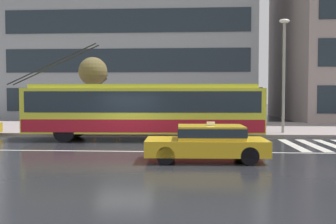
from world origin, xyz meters
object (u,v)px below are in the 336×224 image
object	(u,v)px
pedestrian_at_shelter	(117,116)
pedestrian_approaching_curb	(205,104)
taxi_oncoming_near	(208,141)
street_tree_bare	(93,73)
pedestrian_walking_past	(175,105)
street_lamp	(284,66)
trolleybus	(144,109)

from	to	relation	value
pedestrian_at_shelter	pedestrian_approaching_curb	distance (m)	5.32
taxi_oncoming_near	pedestrian_at_shelter	bearing A→B (deg)	119.42
taxi_oncoming_near	street_tree_bare	size ratio (longest dim) A/B	0.95
pedestrian_walking_past	street_tree_bare	distance (m)	5.57
pedestrian_approaching_curb	street_tree_bare	xyz separation A→B (m)	(-6.95, 0.37, 1.94)
pedestrian_approaching_curb	street_lamp	world-z (taller)	street_lamp
street_lamp	taxi_oncoming_near	bearing A→B (deg)	-118.32
pedestrian_walking_past	street_tree_bare	size ratio (longest dim) A/B	0.45
trolleybus	taxi_oncoming_near	xyz separation A→B (m)	(3.01, -6.07, -0.89)
pedestrian_approaching_curb	pedestrian_walking_past	xyz separation A→B (m)	(-1.81, -0.41, -0.05)
pedestrian_approaching_curb	pedestrian_at_shelter	bearing A→B (deg)	-174.55
pedestrian_approaching_curb	street_tree_bare	distance (m)	7.23
taxi_oncoming_near	pedestrian_walking_past	xyz separation A→B (m)	(-1.53, 8.93, 1.02)
trolleybus	taxi_oncoming_near	bearing A→B (deg)	-63.61
trolleybus	taxi_oncoming_near	world-z (taller)	trolleybus
trolleybus	street_tree_bare	distance (m)	5.58
pedestrian_approaching_curb	street_lamp	size ratio (longest dim) A/B	0.30
taxi_oncoming_near	street_tree_bare	world-z (taller)	street_tree_bare
pedestrian_approaching_curb	street_lamp	xyz separation A→B (m)	(4.49, -0.49, 2.26)
pedestrian_at_shelter	street_lamp	world-z (taller)	street_lamp
pedestrian_at_shelter	pedestrian_walking_past	size ratio (longest dim) A/B	0.79
taxi_oncoming_near	pedestrian_walking_past	bearing A→B (deg)	99.74
trolleybus	pedestrian_approaching_curb	bearing A→B (deg)	44.77
pedestrian_at_shelter	street_lamp	size ratio (longest dim) A/B	0.25
pedestrian_at_shelter	street_lamp	distance (m)	10.18
trolleybus	street_tree_bare	xyz separation A→B (m)	(-3.66, 3.63, 2.12)
taxi_oncoming_near	pedestrian_approaching_curb	xyz separation A→B (m)	(0.28, 9.34, 1.07)
pedestrian_walking_past	street_lamp	world-z (taller)	street_lamp
taxi_oncoming_near	pedestrian_walking_past	size ratio (longest dim) A/B	2.09
pedestrian_approaching_curb	pedestrian_walking_past	world-z (taller)	pedestrian_walking_past
trolleybus	pedestrian_at_shelter	bearing A→B (deg)	125.48
pedestrian_walking_past	street_tree_bare	bearing A→B (deg)	171.40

